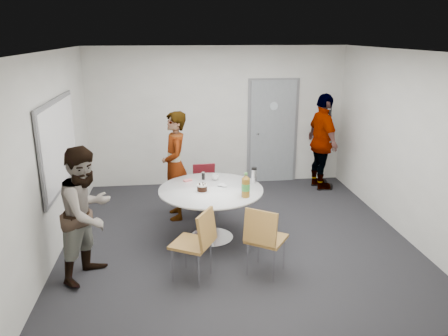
{
  "coord_description": "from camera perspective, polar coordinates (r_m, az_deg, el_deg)",
  "views": [
    {
      "loc": [
        -0.88,
        -5.91,
        2.93
      ],
      "look_at": [
        -0.15,
        0.25,
        1.0
      ],
      "focal_mm": 35.0,
      "sensor_mm": 36.0,
      "label": 1
    }
  ],
  "objects": [
    {
      "name": "chair_near_left",
      "position": [
        5.33,
        -3.39,
        -9.13
      ],
      "size": [
        0.62,
        0.6,
        0.92
      ],
      "rotation": [
        0.0,
        0.0,
        1.07
      ],
      "color": "olive",
      "rests_on": "floor"
    },
    {
      "name": "wall_back",
      "position": [
        8.6,
        -0.8,
        6.7
      ],
      "size": [
        5.0,
        0.0,
        5.0
      ],
      "primitive_type": "plane",
      "rotation": [
        1.57,
        0.0,
        0.0
      ],
      "color": "beige",
      "rests_on": "floor"
    },
    {
      "name": "wall_left",
      "position": [
        6.33,
        -21.39,
        1.61
      ],
      "size": [
        0.0,
        5.0,
        5.0
      ],
      "primitive_type": "plane",
      "rotation": [
        1.57,
        0.0,
        1.57
      ],
      "color": "beige",
      "rests_on": "floor"
    },
    {
      "name": "wall_right",
      "position": [
        6.99,
        22.39,
        2.9
      ],
      "size": [
        0.0,
        5.0,
        5.0
      ],
      "primitive_type": "plane",
      "rotation": [
        1.57,
        0.0,
        -1.57
      ],
      "color": "beige",
      "rests_on": "floor"
    },
    {
      "name": "person_right",
      "position": [
        8.56,
        12.74,
        3.33
      ],
      "size": [
        0.57,
        1.13,
        1.85
      ],
      "primitive_type": "imported",
      "rotation": [
        0.0,
        0.0,
        1.68
      ],
      "color": "black",
      "rests_on": "floor"
    },
    {
      "name": "wall_front",
      "position": [
        3.86,
        7.07,
        -7.02
      ],
      "size": [
        5.0,
        0.0,
        5.0
      ],
      "primitive_type": "plane",
      "rotation": [
        -1.57,
        0.0,
        0.0
      ],
      "color": "beige",
      "rests_on": "floor"
    },
    {
      "name": "person_main",
      "position": [
        7.05,
        -6.39,
        0.28
      ],
      "size": [
        0.48,
        0.68,
        1.76
      ],
      "primitive_type": "imported",
      "rotation": [
        0.0,
        0.0,
        -1.47
      ],
      "color": "#A5C6EA",
      "rests_on": "floor"
    },
    {
      "name": "table",
      "position": [
        6.3,
        -1.4,
        -3.63
      ],
      "size": [
        1.5,
        1.5,
        1.13
      ],
      "color": "white",
      "rests_on": "floor"
    },
    {
      "name": "floor",
      "position": [
        6.65,
        1.53,
        -8.85
      ],
      "size": [
        5.0,
        5.0,
        0.0
      ],
      "primitive_type": "plane",
      "color": "black",
      "rests_on": "ground"
    },
    {
      "name": "person_left",
      "position": [
        5.56,
        -17.44,
        -5.67
      ],
      "size": [
        0.95,
        1.02,
        1.68
      ],
      "primitive_type": "imported",
      "rotation": [
        0.0,
        0.0,
        1.08
      ],
      "color": "white",
      "rests_on": "floor"
    },
    {
      "name": "chair_near_right",
      "position": [
        5.42,
        5.22,
        -8.7
      ],
      "size": [
        0.62,
        0.63,
        0.92
      ],
      "rotation": [
        0.0,
        0.0,
        -0.6
      ],
      "color": "olive",
      "rests_on": "floor"
    },
    {
      "name": "chair_far",
      "position": [
        7.35,
        -2.51,
        -2.07
      ],
      "size": [
        0.42,
        0.45,
        0.82
      ],
      "rotation": [
        0.0,
        0.0,
        3.22
      ],
      "color": "maroon",
      "rests_on": "floor"
    },
    {
      "name": "ceiling",
      "position": [
        5.98,
        1.75,
        15.08
      ],
      "size": [
        5.0,
        5.0,
        0.0
      ],
      "primitive_type": "plane",
      "rotation": [
        3.14,
        0.0,
        0.0
      ],
      "color": "silver",
      "rests_on": "wall_back"
    },
    {
      "name": "door",
      "position": [
        8.83,
        6.36,
        4.73
      ],
      "size": [
        1.02,
        0.17,
        2.12
      ],
      "color": "gray",
      "rests_on": "wall_back"
    },
    {
      "name": "whiteboard",
      "position": [
        6.48,
        -20.73,
        2.95
      ],
      "size": [
        0.04,
        1.9,
        1.25
      ],
      "color": "slate",
      "rests_on": "wall_left"
    }
  ]
}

